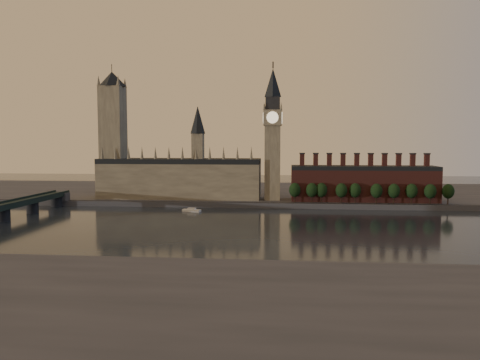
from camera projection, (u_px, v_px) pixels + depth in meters
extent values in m
plane|color=black|center=(250.00, 231.00, 260.02)|extent=(900.00, 900.00, 0.00)
cube|color=#4C4C51|center=(258.00, 205.00, 349.18)|extent=(900.00, 4.00, 4.00)
cube|color=#4C4C51|center=(263.00, 193.00, 438.51)|extent=(900.00, 180.00, 4.00)
cube|color=gray|center=(180.00, 181.00, 378.71)|extent=(130.00, 30.00, 28.00)
cube|color=black|center=(180.00, 161.00, 377.43)|extent=(130.00, 30.00, 4.00)
cube|color=gray|center=(198.00, 149.00, 375.25)|extent=(9.00, 9.00, 24.00)
cone|color=black|center=(198.00, 120.00, 373.41)|extent=(12.00, 12.00, 22.00)
cone|color=gray|center=(102.00, 153.00, 368.41)|extent=(2.60, 2.60, 10.00)
cone|color=gray|center=(115.00, 153.00, 367.43)|extent=(2.60, 2.60, 10.00)
cone|color=gray|center=(129.00, 153.00, 366.44)|extent=(2.60, 2.60, 10.00)
cone|color=gray|center=(142.00, 153.00, 365.45)|extent=(2.60, 2.60, 10.00)
cone|color=gray|center=(155.00, 153.00, 364.46)|extent=(2.60, 2.60, 10.00)
cone|color=gray|center=(169.00, 153.00, 363.47)|extent=(2.60, 2.60, 10.00)
cone|color=gray|center=(182.00, 153.00, 362.48)|extent=(2.60, 2.60, 10.00)
cone|color=gray|center=(196.00, 153.00, 361.49)|extent=(2.60, 2.60, 10.00)
cone|color=gray|center=(210.00, 153.00, 360.50)|extent=(2.60, 2.60, 10.00)
cone|color=gray|center=(224.00, 153.00, 359.52)|extent=(2.60, 2.60, 10.00)
cone|color=gray|center=(237.00, 153.00, 358.53)|extent=(2.60, 2.60, 10.00)
cone|color=gray|center=(251.00, 153.00, 357.54)|extent=(2.60, 2.60, 10.00)
cube|color=gray|center=(113.00, 142.00, 381.30)|extent=(18.00, 18.00, 90.00)
cone|color=black|center=(112.00, 79.00, 377.23)|extent=(24.00, 24.00, 12.00)
cylinder|color=#232326|center=(112.00, 72.00, 376.75)|extent=(0.50, 0.50, 12.00)
cone|color=gray|center=(98.00, 80.00, 370.18)|extent=(3.00, 3.00, 8.00)
cone|color=gray|center=(118.00, 80.00, 368.71)|extent=(3.00, 3.00, 8.00)
cone|color=gray|center=(106.00, 83.00, 386.06)|extent=(3.00, 3.00, 8.00)
cone|color=gray|center=(125.00, 83.00, 384.59)|extent=(3.00, 3.00, 8.00)
cube|color=gray|center=(272.00, 163.00, 365.64)|extent=(12.00, 12.00, 58.00)
cube|color=gray|center=(273.00, 118.00, 362.84)|extent=(14.00, 14.00, 12.00)
cube|color=#232326|center=(273.00, 104.00, 361.96)|extent=(11.00, 11.00, 10.00)
cone|color=black|center=(273.00, 83.00, 360.68)|extent=(13.00, 13.00, 22.00)
cylinder|color=#232326|center=(273.00, 65.00, 359.60)|extent=(1.00, 1.00, 5.00)
cylinder|color=beige|center=(273.00, 117.00, 355.69)|extent=(9.00, 0.50, 9.00)
cylinder|color=beige|center=(273.00, 118.00, 369.98)|extent=(9.00, 0.50, 9.00)
cylinder|color=beige|center=(263.00, 118.00, 363.50)|extent=(0.50, 9.00, 9.00)
cylinder|color=beige|center=(282.00, 118.00, 362.17)|extent=(0.50, 9.00, 9.00)
cone|color=gray|center=(264.00, 106.00, 356.27)|extent=(2.00, 2.00, 6.00)
cone|color=gray|center=(281.00, 106.00, 355.07)|extent=(2.00, 2.00, 6.00)
cone|color=gray|center=(265.00, 107.00, 369.17)|extent=(2.00, 2.00, 6.00)
cone|color=gray|center=(281.00, 107.00, 367.97)|extent=(2.00, 2.00, 6.00)
cube|color=maroon|center=(363.00, 185.00, 360.54)|extent=(110.00, 25.00, 24.00)
cube|color=black|center=(364.00, 168.00, 359.46)|extent=(110.00, 25.00, 3.00)
cube|color=maroon|center=(302.00, 160.00, 363.32)|extent=(3.50, 3.50, 9.00)
cube|color=#232326|center=(302.00, 153.00, 362.92)|extent=(4.20, 4.20, 1.00)
cube|color=maroon|center=(316.00, 160.00, 362.35)|extent=(3.50, 3.50, 9.00)
cube|color=#232326|center=(316.00, 153.00, 361.95)|extent=(4.20, 4.20, 1.00)
cube|color=maroon|center=(329.00, 160.00, 361.39)|extent=(3.50, 3.50, 9.00)
cube|color=#232326|center=(329.00, 153.00, 360.99)|extent=(4.20, 4.20, 1.00)
cube|color=maroon|center=(343.00, 160.00, 360.43)|extent=(3.50, 3.50, 9.00)
cube|color=#232326|center=(343.00, 153.00, 360.03)|extent=(4.20, 4.20, 1.00)
cube|color=maroon|center=(357.00, 160.00, 359.46)|extent=(3.50, 3.50, 9.00)
cube|color=#232326|center=(357.00, 154.00, 359.06)|extent=(4.20, 4.20, 1.00)
cube|color=maroon|center=(371.00, 160.00, 358.50)|extent=(3.50, 3.50, 9.00)
cube|color=#232326|center=(371.00, 154.00, 358.10)|extent=(4.20, 4.20, 1.00)
cube|color=maroon|center=(385.00, 160.00, 357.54)|extent=(3.50, 3.50, 9.00)
cube|color=#232326|center=(385.00, 154.00, 357.14)|extent=(4.20, 4.20, 1.00)
cube|color=maroon|center=(399.00, 160.00, 356.58)|extent=(3.50, 3.50, 9.00)
cube|color=#232326|center=(399.00, 154.00, 356.18)|extent=(4.20, 4.20, 1.00)
cube|color=maroon|center=(413.00, 160.00, 355.61)|extent=(3.50, 3.50, 9.00)
cube|color=#232326|center=(413.00, 154.00, 355.21)|extent=(4.20, 4.20, 1.00)
cube|color=maroon|center=(427.00, 160.00, 354.65)|extent=(3.50, 3.50, 9.00)
cube|color=#232326|center=(427.00, 154.00, 354.25)|extent=(4.20, 4.20, 1.00)
cylinder|color=black|center=(295.00, 198.00, 350.76)|extent=(0.80, 0.80, 6.00)
ellipsoid|color=black|center=(295.00, 190.00, 350.24)|extent=(8.60, 8.60, 10.75)
cylinder|color=black|center=(312.00, 199.00, 349.80)|extent=(0.80, 0.80, 6.00)
ellipsoid|color=black|center=(312.00, 190.00, 349.28)|extent=(8.60, 8.60, 10.75)
cylinder|color=black|center=(321.00, 199.00, 349.88)|extent=(0.80, 0.80, 6.00)
ellipsoid|color=black|center=(321.00, 190.00, 349.36)|extent=(8.60, 8.60, 10.75)
cylinder|color=black|center=(341.00, 199.00, 347.61)|extent=(0.80, 0.80, 6.00)
ellipsoid|color=black|center=(341.00, 190.00, 347.09)|extent=(8.60, 8.60, 10.75)
cylinder|color=black|center=(355.00, 199.00, 347.56)|extent=(0.80, 0.80, 6.00)
ellipsoid|color=black|center=(355.00, 190.00, 347.04)|extent=(8.60, 8.60, 10.75)
cylinder|color=black|center=(376.00, 200.00, 344.26)|extent=(0.80, 0.80, 6.00)
ellipsoid|color=black|center=(376.00, 191.00, 343.74)|extent=(8.60, 8.60, 10.75)
cylinder|color=black|center=(394.00, 200.00, 343.46)|extent=(0.80, 0.80, 6.00)
ellipsoid|color=black|center=(394.00, 191.00, 342.94)|extent=(8.60, 8.60, 10.75)
cylinder|color=black|center=(411.00, 200.00, 343.69)|extent=(0.80, 0.80, 6.00)
ellipsoid|color=black|center=(412.00, 191.00, 343.17)|extent=(8.60, 8.60, 10.75)
cylinder|color=black|center=(430.00, 200.00, 341.06)|extent=(0.80, 0.80, 6.00)
ellipsoid|color=black|center=(430.00, 191.00, 340.54)|extent=(8.60, 8.60, 10.75)
cylinder|color=black|center=(448.00, 200.00, 340.33)|extent=(0.80, 0.80, 6.00)
ellipsoid|color=black|center=(448.00, 191.00, 339.81)|extent=(8.60, 8.60, 10.75)
cube|color=#4C4C51|center=(59.00, 197.00, 363.07)|extent=(14.00, 8.00, 6.00)
cylinder|color=#232326|center=(3.00, 215.00, 290.87)|extent=(8.00, 8.00, 7.75)
cylinder|color=#232326|center=(33.00, 207.00, 324.61)|extent=(8.00, 8.00, 7.75)
cylinder|color=#232326|center=(56.00, 201.00, 358.36)|extent=(8.00, 8.00, 7.75)
cube|color=white|center=(192.00, 211.00, 331.46)|extent=(13.88, 7.18, 1.53)
cube|color=white|center=(192.00, 209.00, 331.36)|extent=(6.27, 4.26, 1.14)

